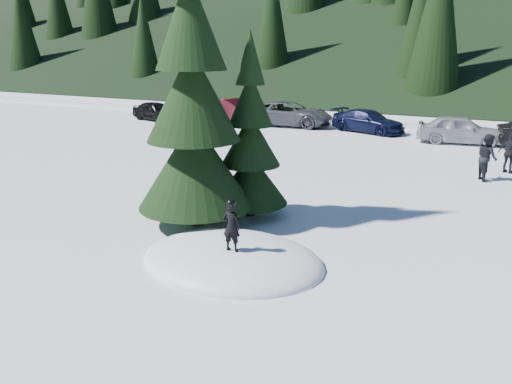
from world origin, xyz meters
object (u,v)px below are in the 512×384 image
at_px(spruce_short, 250,146).
at_px(car_1, 235,111).
at_px(car_2, 289,114).
at_px(car_0, 156,111).
at_px(child_skier, 231,226).
at_px(adult_0, 487,157).
at_px(spruce_tall, 193,107).
at_px(car_4, 460,130).
at_px(car_3, 368,121).
at_px(adult_1, 510,153).

bearing_deg(spruce_short, car_1, 120.96).
bearing_deg(car_2, car_0, 96.53).
xyz_separation_m(child_skier, adult_0, (4.57, 11.32, -0.16)).
height_order(spruce_tall, car_0, spruce_tall).
bearing_deg(spruce_short, car_2, 109.93).
height_order(car_1, car_4, car_1).
relative_size(spruce_short, car_3, 1.19).
bearing_deg(adult_0, spruce_short, 114.65).
xyz_separation_m(adult_0, car_1, (-15.90, 8.79, -0.11)).
height_order(adult_0, adult_1, adult_0).
relative_size(spruce_tall, car_1, 1.84).
distance_m(child_skier, car_3, 20.34).
relative_size(spruce_tall, adult_0, 4.90).
distance_m(adult_1, car_1, 18.15).
relative_size(adult_0, car_4, 0.41).
height_order(adult_1, car_1, adult_1).
height_order(spruce_tall, car_2, spruce_tall).
height_order(car_0, car_3, car_3).
bearing_deg(car_4, car_0, 82.38).
xyz_separation_m(spruce_short, car_3, (-0.93, 16.62, -1.45)).
relative_size(adult_1, car_0, 0.42).
xyz_separation_m(car_1, car_2, (3.85, 0.22, 0.00)).
xyz_separation_m(child_skier, car_1, (-11.33, 20.12, -0.27)).
distance_m(spruce_tall, car_4, 17.67).
bearing_deg(child_skier, car_1, -66.91).
height_order(adult_1, car_4, adult_1).
bearing_deg(car_1, car_3, -74.58).
height_order(car_1, car_3, car_1).
relative_size(spruce_tall, child_skier, 7.63).
bearing_deg(child_skier, spruce_tall, -48.39).
bearing_deg(car_0, car_3, -69.24).
height_order(child_skier, car_0, child_skier).
relative_size(car_3, car_4, 1.05).
bearing_deg(car_0, spruce_tall, -125.24).
distance_m(spruce_tall, adult_0, 11.76).
distance_m(spruce_tall, car_0, 21.72).
bearing_deg(spruce_tall, car_0, 131.13).
xyz_separation_m(adult_1, car_0, (-21.92, 5.50, -0.16)).
bearing_deg(car_3, adult_0, -124.32).
bearing_deg(car_4, adult_1, -166.35).
bearing_deg(car_2, spruce_short, -165.46).
bearing_deg(child_skier, adult_1, -118.71).
height_order(car_2, car_4, car_2).
distance_m(car_3, car_4, 5.39).
height_order(spruce_tall, child_skier, spruce_tall).
bearing_deg(spruce_short, adult_1, 54.18).
distance_m(child_skier, car_4, 19.06).
distance_m(child_skier, adult_0, 12.21).
relative_size(spruce_short, car_4, 1.25).
bearing_deg(spruce_tall, spruce_short, 54.46).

